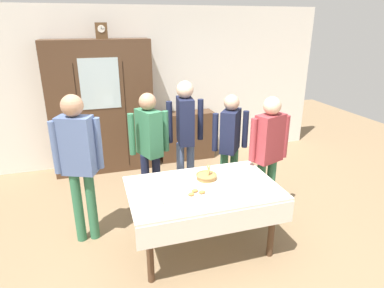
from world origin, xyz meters
TOP-DOWN VIEW (x-y plane):
  - ground_plane at (0.00, 0.00)m, footprint 12.00×12.00m
  - back_wall at (0.00, 2.65)m, footprint 6.40×0.10m
  - dining_table at (0.00, -0.23)m, footprint 1.60×1.01m
  - wall_cabinet at (-0.90, 2.35)m, footprint 1.66×0.46m
  - mantel_clock at (-0.80, 2.35)m, footprint 0.18×0.11m
  - bookshelf_low at (0.58, 2.41)m, footprint 0.99×0.35m
  - book_stack at (0.58, 2.41)m, footprint 0.15×0.20m
  - tea_cup_mid_right at (0.41, -0.38)m, footprint 0.13×0.13m
  - tea_cup_center at (0.43, -0.04)m, footprint 0.13×0.13m
  - tea_cup_far_left at (-0.52, -0.43)m, footprint 0.13×0.13m
  - bread_basket at (0.10, -0.03)m, footprint 0.24×0.24m
  - pastry_plate at (-0.12, -0.36)m, footprint 0.28×0.28m
  - spoon_mid_right at (-0.22, 0.05)m, footprint 0.12×0.02m
  - spoon_center at (-0.62, -0.29)m, footprint 0.12×0.02m
  - person_by_cabinet at (0.14, 0.98)m, footprint 0.52×0.38m
  - person_near_right_end at (-0.39, 0.81)m, footprint 0.52×0.41m
  - person_behind_table_right at (-1.25, 0.35)m, footprint 0.52×0.33m
  - person_beside_shelf at (0.98, 0.17)m, footprint 0.52×0.31m
  - person_behind_table_left at (0.70, 0.71)m, footprint 0.52×0.41m

SIDE VIEW (x-z plane):
  - ground_plane at x=0.00m, z-range 0.00..0.00m
  - bookshelf_low at x=0.58m, z-range 0.00..0.88m
  - dining_table at x=0.00m, z-range 0.28..1.04m
  - spoon_mid_right at x=-0.22m, z-range 0.77..0.77m
  - spoon_center at x=-0.62m, z-range 0.77..0.77m
  - pastry_plate at x=-0.12m, z-range 0.76..0.80m
  - tea_cup_center at x=0.43m, z-range 0.76..0.83m
  - tea_cup_far_left at x=-0.52m, z-range 0.76..0.83m
  - tea_cup_mid_right at x=0.41m, z-range 0.76..0.83m
  - bread_basket at x=0.10m, z-range 0.72..0.88m
  - person_behind_table_left at x=0.70m, z-range 0.16..1.71m
  - book_stack at x=0.58m, z-range 0.88..1.00m
  - person_beside_shelf at x=0.98m, z-range 0.17..1.78m
  - person_near_right_end at x=-0.39m, z-range 0.17..1.79m
  - person_by_cabinet at x=0.14m, z-range 0.19..1.90m
  - person_behind_table_right at x=-1.25m, z-range 0.20..1.94m
  - wall_cabinet at x=-0.90m, z-range 0.00..2.19m
  - back_wall at x=0.00m, z-range 0.00..2.70m
  - mantel_clock at x=-0.80m, z-range 2.19..2.43m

